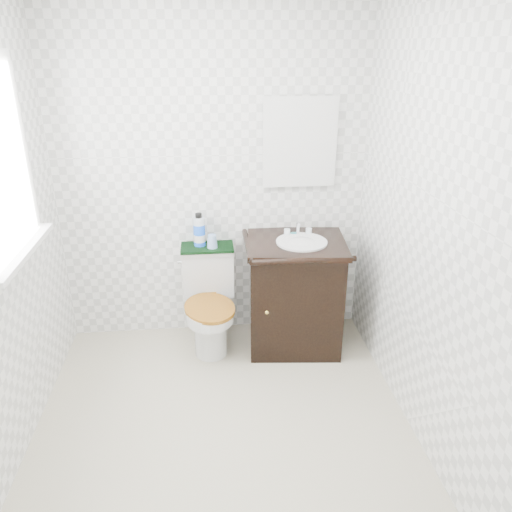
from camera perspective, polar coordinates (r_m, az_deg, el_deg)
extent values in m
plane|color=#ACA68A|center=(3.08, -3.66, -19.49)|extent=(2.40, 2.40, 0.00)
plane|color=white|center=(3.58, -5.00, 8.74)|extent=(2.40, 0.00, 2.40)
plane|color=white|center=(1.39, -2.67, -16.39)|extent=(2.40, 0.00, 2.40)
plane|color=white|center=(2.69, 19.76, 2.57)|extent=(0.00, 2.40, 2.40)
cube|color=silver|center=(3.56, 5.01, 12.79)|extent=(0.50, 0.02, 0.60)
cylinder|color=silver|center=(3.63, -5.21, -8.69)|extent=(0.23, 0.23, 0.35)
cube|color=silver|center=(3.84, -5.28, -6.73)|extent=(0.23, 0.28, 0.35)
cube|color=silver|center=(3.70, -5.48, -1.96)|extent=(0.37, 0.18, 0.34)
cube|color=silver|center=(3.63, -5.59, 0.65)|extent=(0.39, 0.20, 0.03)
cylinder|color=silver|center=(3.51, -5.30, -6.58)|extent=(0.34, 0.34, 0.08)
cylinder|color=brown|center=(3.48, -5.33, -5.95)|extent=(0.42, 0.42, 0.03)
cube|color=black|center=(3.65, 4.44, -4.61)|extent=(0.69, 0.60, 0.78)
cube|color=black|center=(3.48, 4.65, 1.38)|extent=(0.73, 0.64, 0.04)
cylinder|color=silver|center=(3.45, 5.24, 1.60)|extent=(0.35, 0.35, 0.01)
ellipsoid|color=silver|center=(3.47, 5.20, 0.75)|extent=(0.30, 0.30, 0.15)
cylinder|color=silver|center=(3.57, 4.82, 3.14)|extent=(0.02, 0.02, 0.10)
cube|color=silver|center=(3.90, -4.88, -7.26)|extent=(0.17, 0.14, 0.23)
cube|color=silver|center=(3.84, -4.95, -5.57)|extent=(0.19, 0.16, 0.03)
cube|color=black|center=(3.62, -5.60, 1.01)|extent=(0.38, 0.22, 0.02)
cylinder|color=blue|center=(3.61, -6.48, 2.40)|extent=(0.08, 0.08, 0.16)
cylinder|color=silver|center=(3.58, -6.56, 3.98)|extent=(0.08, 0.08, 0.05)
cylinder|color=black|center=(3.56, -6.59, 4.62)|extent=(0.05, 0.05, 0.03)
cone|color=#81A4D4|center=(3.57, -5.04, 1.70)|extent=(0.08, 0.08, 0.10)
ellipsoid|color=#1A757D|center=(3.59, 4.40, 2.61)|extent=(0.07, 0.05, 0.02)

